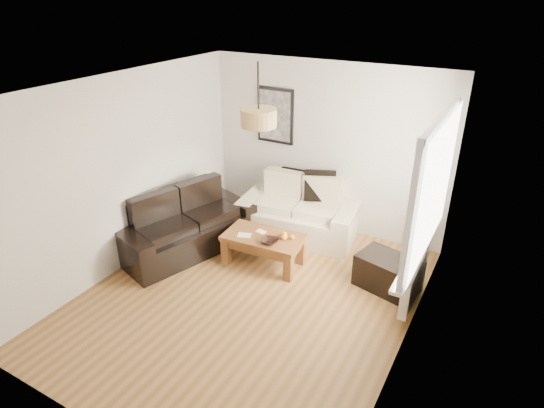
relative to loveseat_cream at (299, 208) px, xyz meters
The scene contains 21 objects.
floor 1.84m from the loveseat_cream, 84.15° to the right, with size 4.50×4.50×0.00m, color brown.
ceiling 2.80m from the loveseat_cream, 84.15° to the right, with size 3.80×4.50×0.00m, color white, non-canonical shape.
wall_back 1.00m from the loveseat_cream, 68.78° to the left, with size 3.80×0.04×2.60m, color silver, non-canonical shape.
wall_front 4.12m from the loveseat_cream, 87.41° to the right, with size 3.80×0.04×2.60m, color silver, non-canonical shape.
wall_left 2.62m from the loveseat_cream, 133.98° to the right, with size 0.04×4.50×2.60m, color silver, non-canonical shape.
wall_right 2.87m from the loveseat_cream, 40.52° to the right, with size 0.04×4.50×2.60m, color silver, non-canonical shape.
window_bay 2.54m from the loveseat_cream, 25.63° to the right, with size 0.14×1.90×1.60m, color white, non-canonical shape.
radiator 2.23m from the loveseat_cream, 26.08° to the right, with size 0.10×0.90×0.52m, color white.
poster 1.49m from the loveseat_cream, 146.61° to the left, with size 0.62×0.04×0.87m, color black, non-canonical shape.
pendant_shade 2.33m from the loveseat_cream, 82.97° to the right, with size 0.40×0.40×0.20m, color tan.
loveseat_cream is the anchor object (origin of this frame).
sofa_leather 1.74m from the loveseat_cream, 135.75° to the right, with size 1.97×0.96×0.85m, color black, non-canonical shape.
coffee_table 1.04m from the loveseat_cream, 92.46° to the right, with size 1.08×0.59×0.44m, color brown, non-canonical shape.
ottoman 1.80m from the loveseat_cream, 24.06° to the right, with size 0.77×0.49×0.44m, color black.
cushion_left 0.44m from the loveseat_cream, 135.88° to the left, with size 0.41×0.13×0.41m, color black.
cushion_right 0.47m from the loveseat_cream, 42.46° to the left, with size 0.47×0.15×0.47m, color black.
fruit_bowl 1.15m from the loveseat_cream, 83.80° to the right, with size 0.22×0.22×0.05m, color black.
orange_a 1.00m from the loveseat_cream, 75.44° to the right, with size 0.09×0.09×0.09m, color orange.
orange_b 0.99m from the loveseat_cream, 69.15° to the right, with size 0.07×0.07×0.07m, color orange.
orange_c 0.93m from the loveseat_cream, 76.39° to the right, with size 0.08×0.08×0.08m, color orange.
papers 1.17m from the loveseat_cream, 103.83° to the right, with size 0.18×0.13×0.01m, color white.
Camera 1 is at (2.55, -3.93, 3.56)m, focal length 30.19 mm.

